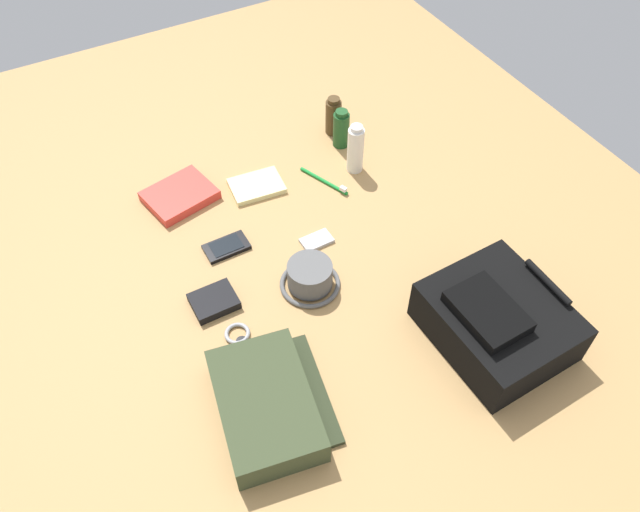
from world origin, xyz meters
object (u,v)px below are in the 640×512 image
shampoo_bottle (341,129)px  paperback_novel (180,196)px  backpack (497,321)px  notepad (257,186)px  bucket_hat (310,277)px  wristwatch (238,335)px  toothpaste_tube (355,149)px  cologne_bottle (333,116)px  toothbrush (327,182)px  cell_phone (226,247)px  toiletry_pouch (268,404)px  wallet (214,301)px  media_player (317,241)px

shampoo_bottle → paperback_novel: shampoo_bottle is taller
backpack → notepad: (-0.74, -0.27, -0.06)m
bucket_hat → paperback_novel: bearing=-158.6°
bucket_hat → shampoo_bottle: shampoo_bottle is taller
wristwatch → toothpaste_tube: bearing=124.4°
cologne_bottle → toothbrush: 0.25m
backpack → toothbrush: (-0.65, -0.09, -0.06)m
cologne_bottle → cell_phone: cologne_bottle is taller
wristwatch → paperback_novel: bearing=174.8°
toiletry_pouch → toothbrush: bearing=140.8°
paperback_novel → toothpaste_tube: bearing=75.4°
toothbrush → cologne_bottle: bearing=145.8°
toiletry_pouch → toothpaste_tube: bearing=135.9°
notepad → toothpaste_tube: bearing=83.3°
toothpaste_tube → paperback_novel: toothpaste_tube is taller
wristwatch → wallet: wallet is taller
paperback_novel → toothbrush: 0.43m
bucket_hat → toothbrush: 0.38m
shampoo_bottle → media_player: (0.32, -0.26, -0.05)m
cologne_bottle → paperback_novel: (0.05, -0.54, -0.05)m
cologne_bottle → paperback_novel: 0.54m
notepad → backpack: bearing=26.5°
toothpaste_tube → paperback_novel: size_ratio=0.75×
paperback_novel → toothbrush: bearing=69.7°
media_player → wallet: 0.33m
backpack → toothbrush: size_ratio=1.97×
bucket_hat → toothbrush: bearing=144.4°
shampoo_bottle → wallet: shampoo_bottle is taller
toiletry_pouch → media_player: size_ratio=3.84×
shampoo_bottle → toothpaste_tube: (0.12, -0.02, 0.02)m
paperback_novel → wristwatch: paperback_novel is taller
toothpaste_tube → notepad: size_ratio=1.06×
bucket_hat → media_player: (-0.12, 0.09, -0.03)m
paperback_novel → cell_phone: size_ratio=1.79×
shampoo_bottle → toothbrush: 0.19m
bucket_hat → toothpaste_tube: 0.46m
cologne_bottle → toothpaste_tube: toothpaste_tube is taller
cell_phone → media_player: (0.10, 0.22, -0.00)m
toiletry_pouch → notepad: 0.71m
bucket_hat → toiletry_pouch: bearing=-42.9°
bucket_hat → paperback_novel: (-0.46, -0.18, -0.02)m
bucket_hat → cell_phone: (-0.22, -0.14, -0.03)m
shampoo_bottle → bucket_hat: bearing=-38.1°
shampoo_bottle → toothpaste_tube: size_ratio=0.79×
bucket_hat → toothpaste_tube: toothpaste_tube is taller
backpack → wallet: (-0.41, -0.54, -0.05)m
shampoo_bottle → toothbrush: (0.14, -0.13, -0.05)m
notepad → paperback_novel: bearing=-100.8°
cell_phone → shampoo_bottle: bearing=115.0°
toiletry_pouch → paperback_novel: (-0.72, 0.07, -0.02)m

